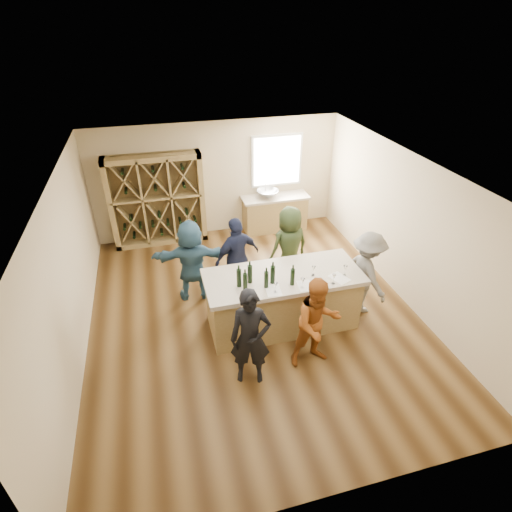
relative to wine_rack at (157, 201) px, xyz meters
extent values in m
cube|color=#553A1B|center=(1.50, -3.27, -1.15)|extent=(6.00, 7.00, 0.10)
cube|color=white|center=(1.50, -3.27, 1.75)|extent=(6.00, 7.00, 0.10)
cube|color=beige|center=(1.50, 0.28, 0.30)|extent=(6.00, 0.10, 2.80)
cube|color=beige|center=(1.50, -6.82, 0.30)|extent=(6.00, 0.10, 2.80)
cube|color=beige|center=(-1.55, -3.27, 0.30)|extent=(0.10, 7.00, 2.80)
cube|color=beige|center=(4.55, -3.27, 0.30)|extent=(0.10, 7.00, 2.80)
cube|color=white|center=(3.00, 0.20, 0.65)|extent=(1.30, 0.06, 1.30)
cube|color=white|center=(3.00, 0.17, 0.65)|extent=(1.18, 0.01, 1.18)
cube|color=olive|center=(0.00, 0.00, 0.00)|extent=(2.20, 0.45, 2.20)
cube|color=olive|center=(2.90, -0.07, -0.67)|extent=(1.60, 0.58, 0.86)
cube|color=#B8AB97|center=(2.90, -0.07, -0.21)|extent=(1.70, 0.62, 0.06)
imported|color=silver|center=(2.70, -0.07, -0.09)|extent=(0.54, 0.54, 0.19)
cylinder|color=silver|center=(2.70, 0.11, -0.03)|extent=(0.02, 0.02, 0.30)
cube|color=olive|center=(1.93, -3.68, -0.60)|extent=(2.60, 1.00, 1.00)
cube|color=#B8AB97|center=(1.93, -3.68, -0.06)|extent=(2.72, 1.12, 0.08)
cylinder|color=black|center=(1.12, -3.80, 0.14)|extent=(0.10, 0.10, 0.33)
cylinder|color=black|center=(1.20, -3.91, 0.13)|extent=(0.08, 0.08, 0.31)
cylinder|color=black|center=(1.32, -3.73, 0.14)|extent=(0.10, 0.10, 0.33)
cylinder|color=black|center=(1.54, -3.94, 0.13)|extent=(0.10, 0.10, 0.30)
cylinder|color=black|center=(1.68, -3.84, 0.14)|extent=(0.08, 0.08, 0.32)
cone|color=white|center=(1.65, -4.10, 0.07)|extent=(0.08, 0.08, 0.17)
cone|color=white|center=(2.10, -4.11, 0.07)|extent=(0.08, 0.08, 0.19)
cone|color=white|center=(2.64, -4.13, 0.07)|extent=(0.07, 0.07, 0.18)
cone|color=white|center=(2.41, -3.81, 0.07)|extent=(0.09, 0.09, 0.18)
cone|color=white|center=(2.93, -3.95, 0.08)|extent=(0.08, 0.08, 0.19)
cube|color=white|center=(1.63, -4.05, -0.02)|extent=(0.27, 0.35, 0.00)
cube|color=white|center=(2.17, -4.06, -0.02)|extent=(0.26, 0.34, 0.00)
cube|color=white|center=(2.81, -4.01, -0.02)|extent=(0.35, 0.40, 0.00)
imported|color=black|center=(1.06, -4.77, -0.27)|extent=(0.70, 0.58, 1.66)
imported|color=#994C19|center=(2.16, -4.69, -0.30)|extent=(0.80, 0.47, 1.60)
imported|color=slate|center=(3.54, -3.66, -0.28)|extent=(0.63, 1.12, 1.65)
imported|color=#191E38|center=(1.36, -2.54, -0.26)|extent=(1.10, 0.83, 1.68)
imported|color=#263319|center=(2.46, -2.45, -0.24)|extent=(0.94, 0.71, 1.72)
imported|color=#335972|center=(0.49, -2.44, -0.26)|extent=(1.61, 0.76, 1.68)
cylinder|color=black|center=(1.98, -3.98, 0.13)|extent=(0.07, 0.07, 0.30)
camera|label=1|loc=(0.03, -8.99, 3.86)|focal=28.00mm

